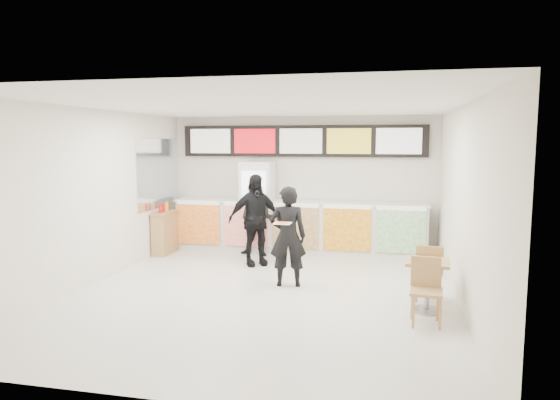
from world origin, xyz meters
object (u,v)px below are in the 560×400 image
(drinks_fridge, at_px, (258,206))
(customer_left, at_px, (257,220))
(service_counter, at_px, (298,226))
(customer_mid, at_px, (255,220))
(customer_main, at_px, (288,236))
(cafe_table, at_px, (427,276))
(condiment_ledge, at_px, (165,232))

(drinks_fridge, relative_size, customer_left, 1.29)
(service_counter, bearing_deg, customer_mid, -115.30)
(service_counter, distance_m, customer_left, 1.00)
(customer_main, xyz_separation_m, cafe_table, (2.22, -0.84, -0.34))
(service_counter, xyz_separation_m, condiment_ledge, (-2.82, -0.77, -0.10))
(drinks_fridge, xyz_separation_m, cafe_table, (3.43, -3.47, -0.48))
(customer_left, bearing_deg, service_counter, 43.57)
(service_counter, bearing_deg, condiment_ledge, -164.78)
(customer_left, relative_size, cafe_table, 1.01)
(cafe_table, xyz_separation_m, condiment_ledge, (-5.32, 2.69, -0.05))
(customer_main, height_order, condiment_ledge, customer_main)
(customer_left, xyz_separation_m, customer_mid, (0.16, -0.78, 0.13))
(customer_mid, height_order, cafe_table, customer_mid)
(customer_main, bearing_deg, service_counter, -94.70)
(drinks_fridge, distance_m, customer_left, 0.64)
(drinks_fridge, height_order, customer_main, drinks_fridge)
(customer_left, bearing_deg, condiment_ledge, -166.06)
(customer_left, height_order, condiment_ledge, customer_left)
(cafe_table, height_order, condiment_ledge, condiment_ledge)
(customer_left, distance_m, condiment_ledge, 2.06)
(cafe_table, bearing_deg, customer_main, 164.65)
(customer_left, relative_size, condiment_ledge, 1.42)
(condiment_ledge, bearing_deg, cafe_table, -26.81)
(service_counter, distance_m, condiment_ledge, 2.92)
(service_counter, height_order, customer_mid, customer_mid)
(customer_main, bearing_deg, customer_left, -73.11)
(drinks_fridge, bearing_deg, customer_mid, -77.74)
(customer_main, height_order, cafe_table, customer_main)
(customer_main, relative_size, customer_mid, 0.94)
(condiment_ledge, bearing_deg, service_counter, 15.22)
(drinks_fridge, relative_size, customer_mid, 1.10)
(drinks_fridge, relative_size, customer_main, 1.17)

